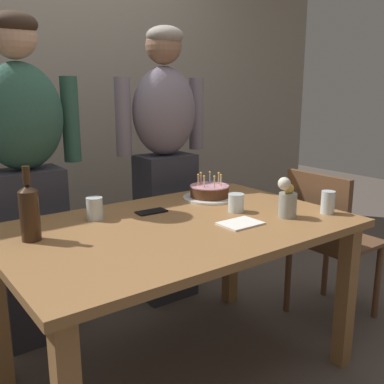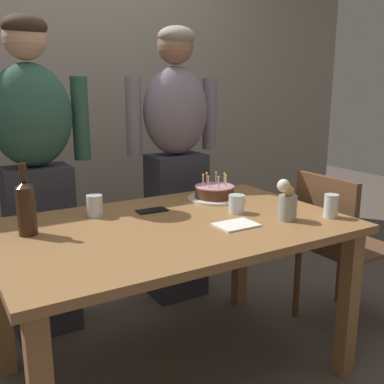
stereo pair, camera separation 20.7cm
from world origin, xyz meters
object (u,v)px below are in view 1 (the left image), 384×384
(water_glass_side, at_px, (236,203))
(cell_phone, at_px, (151,212))
(person_man_bearded, at_px, (26,179))
(napkin_stack, at_px, (240,223))
(birthday_cake, at_px, (209,193))
(wine_bottle, at_px, (29,211))
(water_glass_far, at_px, (328,202))
(water_glass_near, at_px, (95,209))
(dining_chair, at_px, (326,235))
(person_woman_cardigan, at_px, (165,162))
(flower_vase, at_px, (287,199))

(water_glass_side, xyz_separation_m, cell_phone, (-0.33, 0.23, -0.04))
(person_man_bearded, bearing_deg, napkin_stack, 125.66)
(birthday_cake, relative_size, wine_bottle, 0.97)
(birthday_cake, distance_m, cell_phone, 0.39)
(water_glass_far, bearing_deg, birthday_cake, 116.09)
(wine_bottle, height_order, person_man_bearded, person_man_bearded)
(water_glass_far, relative_size, cell_phone, 0.75)
(birthday_cake, bearing_deg, water_glass_near, 178.70)
(water_glass_far, relative_size, dining_chair, 0.12)
(wine_bottle, bearing_deg, water_glass_far, -20.23)
(birthday_cake, xyz_separation_m, water_glass_far, (0.27, -0.55, 0.02))
(birthday_cake, bearing_deg, dining_chair, -30.84)
(cell_phone, relative_size, napkin_stack, 0.82)
(water_glass_far, relative_size, person_man_bearded, 0.06)
(water_glass_side, height_order, person_man_bearded, person_man_bearded)
(water_glass_far, height_order, cell_phone, water_glass_far)
(water_glass_far, bearing_deg, person_woman_cardigan, 103.98)
(birthday_cake, distance_m, napkin_stack, 0.47)
(person_woman_cardigan, bearing_deg, person_man_bearded, 0.00)
(water_glass_side, xyz_separation_m, napkin_stack, (-0.12, -0.16, -0.04))
(wine_bottle, bearing_deg, napkin_stack, -23.03)
(water_glass_far, distance_m, person_woman_cardigan, 1.04)
(person_woman_cardigan, bearing_deg, napkin_stack, 77.60)
(birthday_cake, bearing_deg, flower_vase, -81.95)
(napkin_stack, distance_m, flower_vase, 0.26)
(water_glass_far, xyz_separation_m, cell_phone, (-0.66, 0.51, -0.05))
(cell_phone, relative_size, person_woman_cardigan, 0.09)
(water_glass_side, xyz_separation_m, flower_vase, (0.12, -0.21, 0.04))
(wine_bottle, bearing_deg, water_glass_side, -10.86)
(birthday_cake, height_order, napkin_stack, birthday_cake)
(water_glass_far, bearing_deg, water_glass_near, 148.43)
(water_glass_far, relative_size, person_woman_cardigan, 0.06)
(flower_vase, xyz_separation_m, dining_chair, (0.50, 0.14, -0.31))
(water_glass_side, distance_m, person_woman_cardigan, 0.73)
(cell_phone, bearing_deg, water_glass_side, -31.17)
(napkin_stack, bearing_deg, birthday_cake, 67.84)
(dining_chair, bearing_deg, wine_bottle, 80.95)
(person_man_bearded, bearing_deg, flower_vase, 133.34)
(person_man_bearded, relative_size, person_woman_cardigan, 1.00)
(flower_vase, bearing_deg, water_glass_near, 145.63)
(water_glass_near, xyz_separation_m, person_man_bearded, (-0.16, 0.44, 0.08))
(flower_vase, relative_size, person_man_bearded, 0.11)
(cell_phone, xyz_separation_m, person_man_bearded, (-0.42, 0.50, 0.13))
(wine_bottle, bearing_deg, cell_phone, 5.34)
(water_glass_side, xyz_separation_m, wine_bottle, (-0.91, 0.17, 0.07))
(water_glass_near, relative_size, person_man_bearded, 0.06)
(water_glass_far, relative_size, napkin_stack, 0.61)
(birthday_cake, height_order, flower_vase, flower_vase)
(water_glass_near, bearing_deg, wine_bottle, -160.82)
(water_glass_near, xyz_separation_m, napkin_stack, (0.47, -0.45, -0.05))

